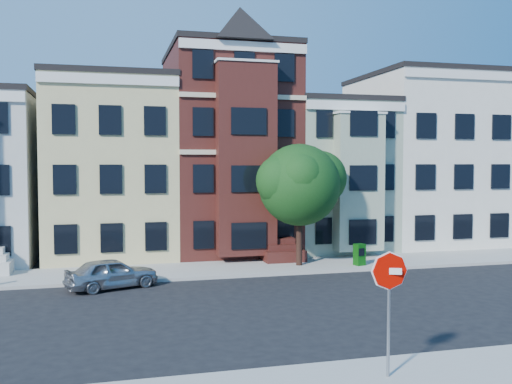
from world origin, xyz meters
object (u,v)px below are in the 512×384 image
object	(u,v)px
street_tree	(299,190)
parked_car	(112,273)
stop_sign	(389,306)
newspaper_box	(359,255)

from	to	relation	value
street_tree	parked_car	bearing A→B (deg)	-164.94
parked_car	stop_sign	bearing A→B (deg)	-171.99
street_tree	stop_sign	size ratio (longest dim) A/B	2.19
newspaper_box	stop_sign	distance (m)	15.47
street_tree	newspaper_box	distance (m)	4.55
newspaper_box	stop_sign	xyz separation A→B (m)	(-5.82, -14.29, 1.21)
parked_car	stop_sign	distance (m)	14.24
parked_car	stop_sign	size ratio (longest dim) A/B	1.11
parked_car	newspaper_box	size ratio (longest dim) A/B	3.55
street_tree	stop_sign	bearing A→B (deg)	-100.55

